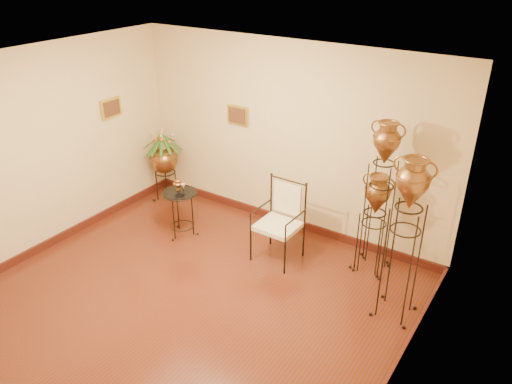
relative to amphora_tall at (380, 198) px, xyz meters
The scene contains 8 objects.
ground 2.82m from the amphora_tall, 127.79° to the right, with size 5.00×5.00×0.00m, color #5C1B15.
room_shell 2.69m from the amphora_tall, 127.99° to the right, with size 5.02×5.02×2.81m.
amphora_tall is the anchor object (origin of this frame).
amphora_mid 0.89m from the amphora_tall, 51.65° to the right, with size 0.58×0.58×2.00m.
amphora_short 0.39m from the amphora_tall, 136.07° to the left, with size 0.52×0.52×1.37m.
planter_urn 3.76m from the amphora_tall, behind, with size 0.78×0.78×1.33m.
armchair 1.38m from the amphora_tall, 158.16° to the right, with size 0.63×0.59×1.11m.
side_table 2.88m from the amphora_tall, 165.16° to the right, with size 0.64×0.64×0.89m.
Camera 1 is at (3.36, -3.41, 3.92)m, focal length 35.00 mm.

